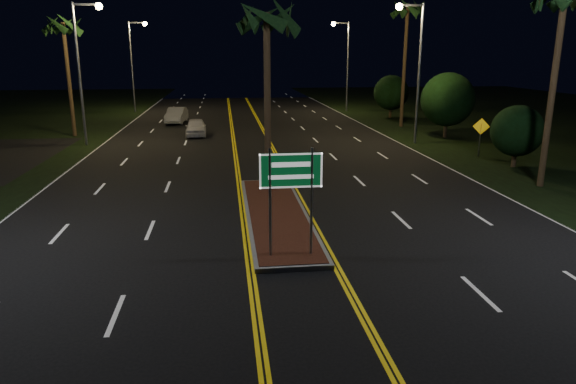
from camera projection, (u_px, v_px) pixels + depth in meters
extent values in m
plane|color=black|center=(306.00, 303.00, 12.52)|extent=(120.00, 120.00, 0.00)
cube|color=gray|center=(276.00, 214.00, 19.21)|extent=(2.25, 10.25, 0.15)
cube|color=#592819|center=(276.00, 212.00, 19.18)|extent=(2.00, 10.00, 0.02)
cylinder|color=gray|center=(270.00, 204.00, 14.67)|extent=(0.08, 0.08, 3.20)
cylinder|color=gray|center=(311.00, 202.00, 14.82)|extent=(0.08, 0.08, 3.20)
cube|color=#07471E|center=(291.00, 171.00, 14.50)|extent=(1.80, 0.04, 1.00)
cube|color=white|center=(291.00, 171.00, 14.47)|extent=(1.80, 0.01, 1.00)
cylinder|color=gray|center=(79.00, 76.00, 33.02)|extent=(0.18, 0.18, 9.00)
cube|color=gray|center=(85.00, 4.00, 31.98)|extent=(1.60, 0.12, 0.12)
sphere|color=#FFD372|center=(99.00, 6.00, 32.10)|extent=(0.44, 0.44, 0.44)
cylinder|color=gray|center=(132.00, 68.00, 52.18)|extent=(0.18, 0.18, 9.00)
cube|color=gray|center=(137.00, 23.00, 51.13)|extent=(1.60, 0.12, 0.12)
sphere|color=#FFD372|center=(145.00, 24.00, 51.25)|extent=(0.44, 0.44, 0.44)
cylinder|color=gray|center=(419.00, 75.00, 33.72)|extent=(0.18, 0.18, 9.00)
cube|color=gray|center=(411.00, 5.00, 32.49)|extent=(1.60, 0.12, 0.12)
sphere|color=#FFD372|center=(399.00, 7.00, 32.42)|extent=(0.44, 0.44, 0.44)
cylinder|color=gray|center=(348.00, 67.00, 52.88)|extent=(0.18, 0.18, 9.00)
cube|color=gray|center=(341.00, 23.00, 51.65)|extent=(1.60, 0.12, 0.12)
sphere|color=#FFD372|center=(333.00, 24.00, 51.58)|extent=(0.44, 0.44, 0.44)
cylinder|color=#382819|center=(267.00, 106.00, 21.60)|extent=(0.28, 0.28, 7.50)
cylinder|color=#382819|center=(69.00, 81.00, 36.77)|extent=(0.28, 0.28, 8.00)
cylinder|color=#382819|center=(552.00, 92.00, 22.47)|extent=(0.28, 0.28, 8.50)
cylinder|color=#382819|center=(404.00, 68.00, 41.54)|extent=(0.28, 0.28, 9.50)
cylinder|color=#382819|center=(514.00, 159.00, 27.42)|extent=(0.24, 0.24, 0.90)
sphere|color=black|center=(517.00, 131.00, 27.03)|extent=(2.70, 2.70, 2.70)
cylinder|color=#382819|center=(445.00, 129.00, 37.01)|extent=(0.24, 0.24, 1.26)
sphere|color=black|center=(448.00, 99.00, 36.46)|extent=(3.78, 3.78, 3.78)
cylinder|color=#382819|center=(390.00, 112.00, 48.50)|extent=(0.24, 0.24, 1.08)
sphere|color=black|center=(391.00, 93.00, 48.03)|extent=(3.24, 3.24, 3.24)
imported|color=white|center=(196.00, 126.00, 37.86)|extent=(2.00, 4.42, 1.45)
imported|color=silver|center=(176.00, 114.00, 44.72)|extent=(2.46, 4.86, 1.56)
cylinder|color=gray|center=(480.00, 140.00, 30.02)|extent=(0.07, 0.07, 1.97)
cube|color=#F6B30C|center=(481.00, 126.00, 29.79)|extent=(0.88, 0.43, 0.95)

